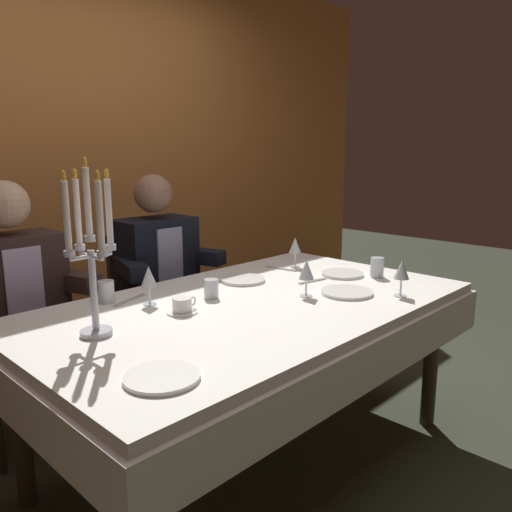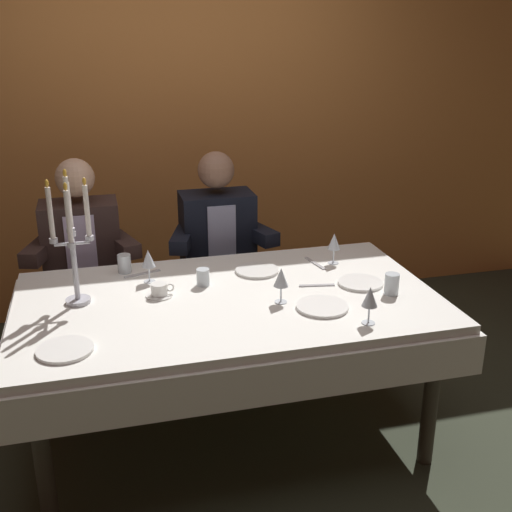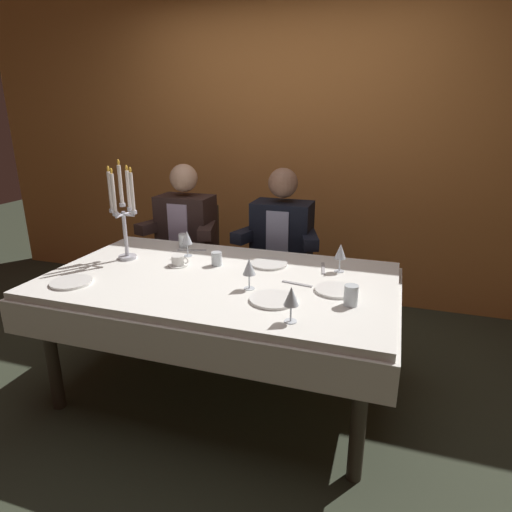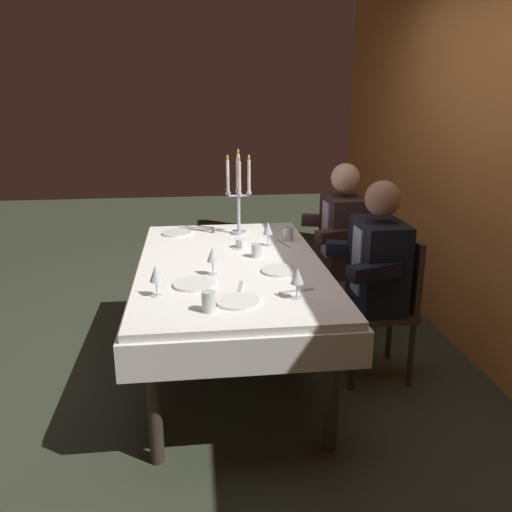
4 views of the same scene
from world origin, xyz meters
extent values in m
plane|color=#323829|center=(0.00, 0.00, 0.00)|extent=(12.00, 12.00, 0.00)
cube|color=#CD7B3B|center=(0.00, 1.66, 1.35)|extent=(6.00, 0.12, 2.70)
cube|color=white|center=(0.00, 0.00, 0.72)|extent=(1.90, 1.10, 0.04)
cube|color=white|center=(0.00, 0.00, 0.61)|extent=(1.94, 1.14, 0.18)
cylinder|color=#352E24|center=(-0.83, -0.43, 0.35)|extent=(0.07, 0.07, 0.70)
cylinder|color=#352E24|center=(0.83, -0.43, 0.35)|extent=(0.07, 0.07, 0.70)
cylinder|color=#352E24|center=(-0.83, 0.43, 0.35)|extent=(0.07, 0.07, 0.70)
cylinder|color=#352E24|center=(0.83, 0.43, 0.35)|extent=(0.07, 0.07, 0.70)
cylinder|color=silver|center=(-0.66, 0.11, 0.75)|extent=(0.11, 0.11, 0.02)
cylinder|color=silver|center=(-0.66, 0.11, 0.90)|extent=(0.02, 0.02, 0.28)
cylinder|color=silver|center=(-0.66, 0.11, 1.08)|extent=(0.04, 0.04, 0.02)
cylinder|color=white|center=(-0.66, 0.11, 1.20)|extent=(0.02, 0.02, 0.22)
ellipsoid|color=yellow|center=(-0.66, 0.11, 1.33)|extent=(0.02, 0.02, 0.03)
cylinder|color=silver|center=(-0.62, 0.11, 1.02)|extent=(0.07, 0.01, 0.01)
cylinder|color=silver|center=(-0.59, 0.11, 1.04)|extent=(0.04, 0.04, 0.02)
cylinder|color=white|center=(-0.59, 0.11, 1.16)|extent=(0.02, 0.02, 0.22)
ellipsoid|color=yellow|center=(-0.59, 0.11, 1.29)|extent=(0.02, 0.02, 0.03)
cylinder|color=silver|center=(-0.66, 0.15, 1.02)|extent=(0.01, 0.08, 0.01)
cylinder|color=silver|center=(-0.66, 0.18, 1.04)|extent=(0.04, 0.04, 0.02)
cylinder|color=white|center=(-0.66, 0.18, 1.16)|extent=(0.02, 0.02, 0.22)
ellipsoid|color=yellow|center=(-0.66, 0.18, 1.29)|extent=(0.02, 0.02, 0.03)
cylinder|color=silver|center=(-0.70, 0.11, 1.02)|extent=(0.07, 0.01, 0.01)
cylinder|color=silver|center=(-0.74, 0.11, 1.04)|extent=(0.04, 0.04, 0.02)
cylinder|color=white|center=(-0.74, 0.11, 1.16)|extent=(0.02, 0.02, 0.22)
ellipsoid|color=yellow|center=(-0.74, 0.11, 1.29)|extent=(0.02, 0.02, 0.03)
cylinder|color=silver|center=(-0.66, 0.07, 1.02)|extent=(0.01, 0.08, 0.01)
cylinder|color=silver|center=(-0.66, 0.03, 1.04)|extent=(0.04, 0.04, 0.02)
cylinder|color=white|center=(-0.66, 0.03, 1.16)|extent=(0.02, 0.02, 0.22)
ellipsoid|color=yellow|center=(-0.66, 0.03, 1.29)|extent=(0.02, 0.02, 0.03)
cylinder|color=white|center=(0.65, -0.01, 0.75)|extent=(0.21, 0.21, 0.01)
cylinder|color=white|center=(0.38, -0.22, 0.75)|extent=(0.23, 0.23, 0.01)
cylinder|color=white|center=(0.21, 0.27, 0.75)|extent=(0.22, 0.22, 0.01)
cylinder|color=white|center=(-0.71, -0.34, 0.75)|extent=(0.22, 0.22, 0.01)
cylinder|color=silver|center=(0.62, 0.28, 0.74)|extent=(0.06, 0.06, 0.00)
cylinder|color=silver|center=(0.62, 0.28, 0.78)|extent=(0.01, 0.01, 0.07)
cone|color=silver|center=(0.62, 0.28, 0.86)|extent=(0.07, 0.07, 0.08)
cylinder|color=#E0D172|center=(0.62, 0.28, 0.84)|extent=(0.04, 0.04, 0.03)
cylinder|color=silver|center=(0.51, -0.41, 0.74)|extent=(0.06, 0.06, 0.00)
cylinder|color=silver|center=(0.51, -0.41, 0.78)|extent=(0.01, 0.01, 0.07)
cone|color=silver|center=(0.51, -0.41, 0.86)|extent=(0.07, 0.07, 0.08)
cylinder|color=#E0D172|center=(0.51, -0.41, 0.84)|extent=(0.04, 0.04, 0.03)
cylinder|color=silver|center=(-0.33, 0.27, 0.74)|extent=(0.06, 0.06, 0.00)
cylinder|color=silver|center=(-0.33, 0.27, 0.78)|extent=(0.01, 0.01, 0.07)
cone|color=silver|center=(-0.33, 0.27, 0.86)|extent=(0.07, 0.07, 0.08)
cylinder|color=silver|center=(0.22, -0.12, 0.74)|extent=(0.06, 0.06, 0.00)
cylinder|color=silver|center=(0.22, -0.12, 0.78)|extent=(0.01, 0.01, 0.07)
cone|color=silver|center=(0.22, -0.12, 0.86)|extent=(0.07, 0.07, 0.08)
cylinder|color=maroon|center=(0.22, -0.12, 0.84)|extent=(0.04, 0.04, 0.03)
cylinder|color=silver|center=(-0.44, 0.43, 0.79)|extent=(0.07, 0.07, 0.09)
cylinder|color=silver|center=(0.74, -0.16, 0.79)|extent=(0.07, 0.07, 0.10)
cylinder|color=silver|center=(-0.08, 0.17, 0.78)|extent=(0.06, 0.06, 0.08)
cylinder|color=white|center=(-0.30, 0.09, 0.74)|extent=(0.12, 0.12, 0.01)
cylinder|color=white|center=(-0.30, 0.09, 0.77)|extent=(0.08, 0.08, 0.05)
torus|color=white|center=(-0.25, 0.09, 0.78)|extent=(0.04, 0.01, 0.04)
cube|color=#B7B7BC|center=(0.53, 0.30, 0.74)|extent=(0.05, 0.19, 0.01)
cube|color=#B7B7BC|center=(-0.35, 0.38, 0.74)|extent=(0.19, 0.08, 0.01)
cube|color=#B7B7BC|center=(0.44, 0.02, 0.74)|extent=(0.17, 0.05, 0.01)
cylinder|color=#352E24|center=(-0.83, 0.70, 0.21)|extent=(0.04, 0.04, 0.42)
cylinder|color=#352E24|center=(-0.47, 0.70, 0.21)|extent=(0.04, 0.04, 0.42)
cylinder|color=#352E24|center=(-0.83, 1.06, 0.21)|extent=(0.04, 0.04, 0.42)
cylinder|color=#352E24|center=(-0.47, 1.06, 0.21)|extent=(0.04, 0.04, 0.42)
cube|color=#352E24|center=(-0.65, 0.88, 0.44)|extent=(0.42, 0.42, 0.04)
cube|color=#352E24|center=(-0.65, 1.07, 0.68)|extent=(0.38, 0.04, 0.44)
cube|color=#312220|center=(-0.65, 0.88, 0.73)|extent=(0.42, 0.26, 0.54)
cube|color=#B7A8CB|center=(-0.65, 0.75, 0.76)|extent=(0.16, 0.01, 0.40)
sphere|color=#D8A989|center=(-0.65, 0.88, 1.14)|extent=(0.21, 0.21, 0.21)
cube|color=#312220|center=(-0.87, 0.78, 0.77)|extent=(0.19, 0.34, 0.08)
cube|color=#312220|center=(-0.43, 0.78, 0.77)|extent=(0.19, 0.34, 0.08)
cylinder|color=#352E24|center=(-0.05, 0.70, 0.21)|extent=(0.04, 0.04, 0.42)
cylinder|color=#352E24|center=(0.31, 0.70, 0.21)|extent=(0.04, 0.04, 0.42)
cylinder|color=#352E24|center=(-0.05, 1.06, 0.21)|extent=(0.04, 0.04, 0.42)
cylinder|color=#352E24|center=(0.31, 1.06, 0.21)|extent=(0.04, 0.04, 0.42)
cube|color=#352E24|center=(0.13, 0.88, 0.44)|extent=(0.42, 0.42, 0.04)
cube|color=#352E24|center=(0.13, 1.07, 0.68)|extent=(0.38, 0.04, 0.44)
cube|color=black|center=(0.13, 0.88, 0.73)|extent=(0.42, 0.26, 0.54)
cube|color=#9296B6|center=(0.13, 0.75, 0.76)|extent=(0.16, 0.01, 0.40)
sphere|color=#946A52|center=(0.13, 0.88, 1.14)|extent=(0.21, 0.21, 0.21)
cube|color=black|center=(-0.09, 0.78, 0.77)|extent=(0.19, 0.34, 0.08)
cube|color=black|center=(0.35, 0.78, 0.77)|extent=(0.19, 0.34, 0.08)
camera|label=1|loc=(-1.47, -1.44, 1.37)|focal=35.64mm
camera|label=2|loc=(-0.54, -2.57, 1.90)|focal=44.05mm
camera|label=3|loc=(0.89, -2.07, 1.60)|focal=30.45mm
camera|label=4|loc=(3.03, -0.21, 1.73)|focal=37.00mm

